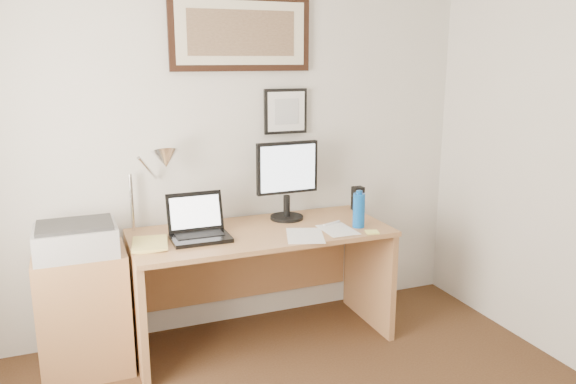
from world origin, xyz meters
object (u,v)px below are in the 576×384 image
water_bottle (359,210)px  laptop (199,228)px  printer (76,239)px  side_cabinet (84,312)px  book (132,245)px  desk (257,261)px  lcd_monitor (287,177)px

water_bottle → laptop: laptop is taller
printer → side_cabinet: bearing=73.4°
side_cabinet → book: size_ratio=2.69×
book → desk: 0.83m
side_cabinet → book: bearing=-15.8°
side_cabinet → laptop: 0.81m
water_bottle → laptop: 1.01m
desk → lcd_monitor: size_ratio=3.08×
side_cabinet → printer: (-0.01, -0.03, 0.45)m
desk → water_bottle: bearing=-22.0°
book → lcd_monitor: (1.03, 0.20, 0.28)m
water_bottle → printer: (-1.68, 0.18, -0.04)m
side_cabinet → desk: 1.08m
book → laptop: bearing=4.2°
water_bottle → printer: 1.69m
book → desk: size_ratio=0.17×
water_bottle → book: 1.40m
water_bottle → printer: size_ratio=0.50×
side_cabinet → lcd_monitor: 1.48m
laptop → desk: bearing=12.5°
water_bottle → laptop: size_ratio=0.64×
lcd_monitor → book: bearing=-168.8°
book → lcd_monitor: bearing=11.2°
desk → laptop: 0.50m
side_cabinet → desk: size_ratio=0.46×
desk → printer: 1.12m
desk → laptop: bearing=-167.5°
water_bottle → side_cabinet: bearing=172.9°
book → lcd_monitor: 1.09m
book → laptop: size_ratio=0.80×
lcd_monitor → desk: bearing=-160.0°
water_bottle → desk: bearing=158.0°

